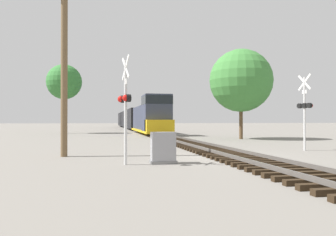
% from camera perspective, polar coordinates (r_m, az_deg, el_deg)
% --- Properties ---
extents(ground_plane, '(400.00, 400.00, 0.00)m').
position_cam_1_polar(ground_plane, '(16.09, 10.83, -6.64)').
color(ground_plane, slate).
extents(rail_track_bed, '(2.60, 160.00, 0.31)m').
position_cam_1_polar(rail_track_bed, '(16.07, 10.83, -6.16)').
color(rail_track_bed, black).
rests_on(rail_track_bed, ground).
extents(freight_train, '(3.06, 65.44, 4.66)m').
position_cam_1_polar(freight_train, '(66.16, -6.10, -0.19)').
color(freight_train, '#33384C').
rests_on(freight_train, ground).
extents(crossing_signal_near, '(0.49, 1.01, 4.28)m').
position_cam_1_polar(crossing_signal_near, '(12.97, -7.51, 2.70)').
color(crossing_signal_near, silver).
rests_on(crossing_signal_near, ground).
extents(crossing_signal_far, '(0.50, 1.01, 4.42)m').
position_cam_1_polar(crossing_signal_far, '(20.54, 22.74, 1.73)').
color(crossing_signal_far, silver).
rests_on(crossing_signal_far, ground).
extents(relay_cabinet, '(1.05, 0.69, 1.27)m').
position_cam_1_polar(relay_cabinet, '(13.31, -0.86, -5.25)').
color(relay_cabinet, slate).
rests_on(relay_cabinet, ground).
extents(utility_pole, '(1.80, 0.32, 8.88)m').
position_cam_1_polar(utility_pole, '(16.78, -17.63, 9.22)').
color(utility_pole, brown).
rests_on(utility_pole, ground).
extents(tree_far_right, '(5.90, 5.90, 8.45)m').
position_cam_1_polar(tree_far_right, '(31.71, 12.58, 6.36)').
color(tree_far_right, brown).
rests_on(tree_far_right, ground).
extents(tree_mid_background, '(4.74, 4.74, 9.38)m').
position_cam_1_polar(tree_mid_background, '(46.93, -17.63, 5.93)').
color(tree_mid_background, brown).
rests_on(tree_mid_background, ground).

